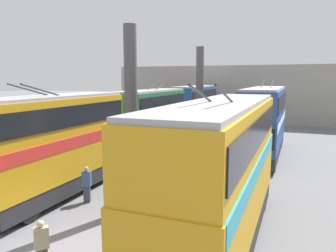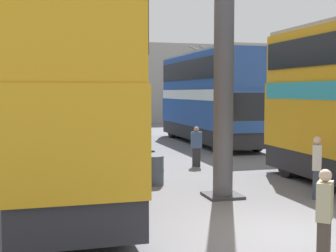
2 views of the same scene
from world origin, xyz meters
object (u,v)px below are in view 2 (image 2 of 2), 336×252
bus_right_near (63,95)px  person_aisle_foreground (324,214)px  bus_right_far (46,93)px  person_aisle_midway (196,146)px  person_by_left_row (317,166)px  bus_right_mid (51,95)px  oil_drum (155,170)px  person_by_right_row (138,168)px  bus_left_far (208,92)px

bus_right_near → person_aisle_foreground: bus_right_near is taller
bus_right_far → person_aisle_midway: bearing=-163.5°
person_by_left_row → person_aisle_foreground: 5.14m
bus_right_mid → oil_drum: bearing=-162.8°
bus_right_mid → person_by_right_row: size_ratio=5.38×
bus_right_mid → person_by_right_row: bus_right_mid is taller
person_by_left_row → oil_drum: 4.95m
bus_right_near → person_by_right_row: (-0.22, -1.92, -1.95)m
person_by_right_row → oil_drum: bearing=-44.7°
person_aisle_midway → person_aisle_foreground: (-10.57, 1.33, 0.04)m
bus_left_far → person_by_right_row: (-12.86, 6.81, -2.02)m
oil_drum → person_by_left_row: bearing=-128.6°
bus_left_far → bus_right_far: bearing=39.3°
bus_right_far → person_by_left_row: (-24.45, -6.78, -1.93)m
bus_left_far → oil_drum: 12.42m
person_aisle_foreground → bus_left_far: bearing=116.8°
bus_right_near → person_aisle_midway: (5.07, -5.40, -2.04)m
bus_left_far → oil_drum: bus_left_far is taller
person_aisle_midway → person_by_right_row: person_by_right_row is taller
bus_right_near → person_by_right_row: bus_right_near is taller
person_aisle_foreground → bus_right_near: bearing=167.7°
bus_right_far → person_by_right_row: size_ratio=5.91×
person_aisle_midway → oil_drum: (-3.13, 2.47, -0.37)m
person_by_left_row → person_aisle_midway: size_ratio=1.10×
bus_right_mid → person_aisle_foreground: bus_right_mid is taller
person_aisle_midway → bus_right_far: bearing=26.3°
person_by_right_row → bus_left_far: bearing=-47.5°
bus_right_near → bus_right_mid: bus_right_near is taller
bus_right_mid → bus_left_far: bearing=-81.9°
bus_right_near → oil_drum: bus_right_near is taller
bus_left_far → person_by_right_row: size_ratio=6.24×
person_by_left_row → person_aisle_foreground: person_by_left_row is taller
bus_left_far → person_aisle_foreground: bus_left_far is taller
bus_right_near → person_aisle_foreground: size_ratio=5.54×
bus_left_far → person_by_left_row: size_ratio=6.25×
bus_right_mid → bus_right_far: size_ratio=0.91×
person_aisle_midway → person_by_left_row: bearing=-157.7°
person_by_right_row → person_by_left_row: bearing=-120.3°
bus_right_mid → person_aisle_foreground: size_ratio=5.67×
bus_right_mid → oil_drum: 10.17m
person_by_left_row → person_aisle_foreground: (-4.36, 2.71, -0.05)m
bus_left_far → person_aisle_foreground: (-18.14, 4.65, -2.07)m
bus_right_near → bus_right_far: bearing=-0.0°
bus_right_near → oil_drum: bearing=-56.4°
bus_right_far → person_aisle_foreground: 29.17m
person_by_left_row → oil_drum: (3.08, 3.85, -0.46)m
person_by_left_row → oil_drum: size_ratio=1.87×
bus_right_far → person_aisle_midway: size_ratio=6.49×
oil_drum → person_aisle_foreground: bearing=-171.2°
bus_right_near → person_by_left_row: size_ratio=5.26×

